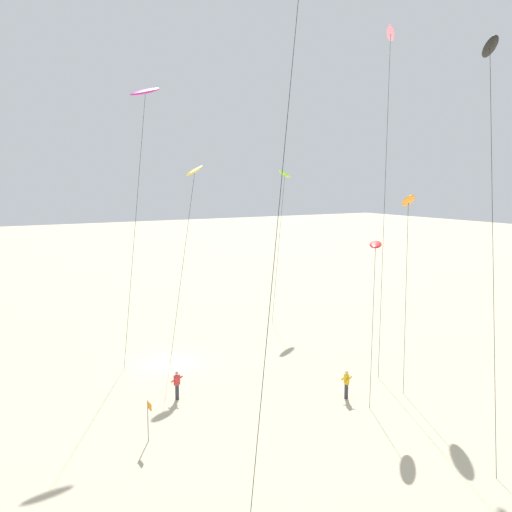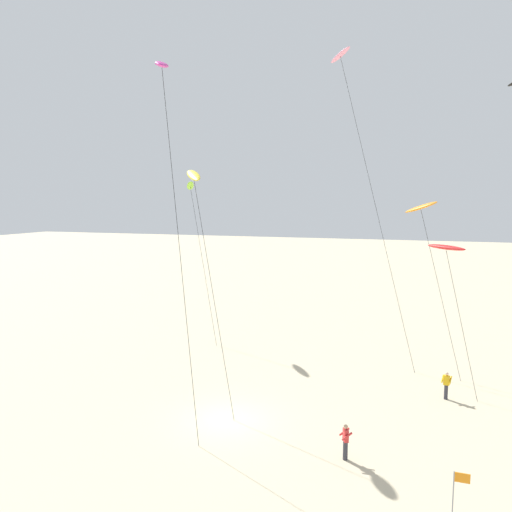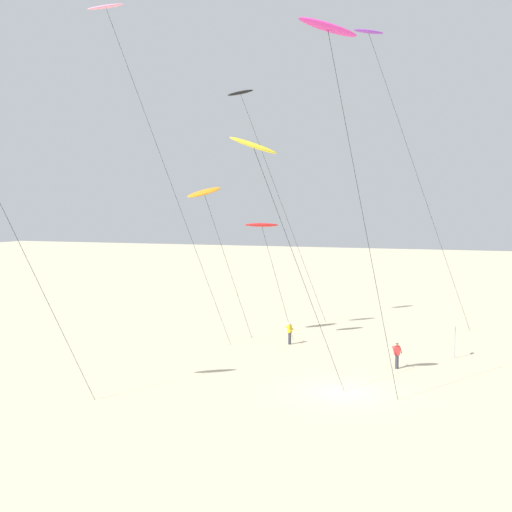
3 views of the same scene
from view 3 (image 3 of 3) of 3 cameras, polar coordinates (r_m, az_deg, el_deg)
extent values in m
plane|color=beige|center=(37.35, 7.50, -11.67)|extent=(260.00, 260.00, 0.00)
ellipsoid|color=yellow|center=(33.62, -0.22, 9.55)|extent=(2.09, 2.39, 1.15)
cylinder|color=#262626|center=(34.98, 3.93, -1.68)|extent=(4.11, 3.90, 13.24)
ellipsoid|color=pink|center=(47.31, -12.87, 20.30)|extent=(2.15, 2.21, 0.90)
cylinder|color=#262626|center=(46.72, -7.26, 5.96)|extent=(6.52, 6.19, 23.31)
ellipsoid|color=#D8339E|center=(33.58, 6.22, 19.10)|extent=(1.87, 2.93, 1.20)
cylinder|color=#262626|center=(33.74, 9.38, 2.74)|extent=(3.36, 3.19, 18.74)
ellipsoid|color=black|center=(55.30, -1.35, 13.95)|extent=(2.29, 2.04, 0.91)
cylinder|color=#262626|center=(56.40, 2.53, 3.72)|extent=(6.11, 5.80, 19.46)
cylinder|color=#262626|center=(35.07, -18.41, -2.01)|extent=(4.08, 3.87, 13.06)
ellipsoid|color=orange|center=(49.19, -4.51, 5.52)|extent=(2.61, 2.39, 1.22)
cylinder|color=#262626|center=(50.16, -2.37, -1.03)|extent=(2.90, 2.76, 11.24)
ellipsoid|color=red|center=(49.09, 0.50, 2.70)|extent=(2.52, 2.43, 0.36)
cylinder|color=#262626|center=(50.04, 1.90, -2.45)|extent=(2.02, 1.92, 8.80)
ellipsoid|color=purple|center=(51.55, 9.72, 18.60)|extent=(1.90, 2.34, 0.38)
cylinder|color=#262626|center=(53.22, 14.21, 5.47)|extent=(7.73, 7.34, 22.98)
cylinder|color=#33333D|center=(43.17, 12.10, -8.95)|extent=(0.22, 0.22, 0.88)
cube|color=red|center=(43.01, 12.11, -8.00)|extent=(0.32, 0.39, 0.58)
sphere|color=tan|center=(42.93, 12.12, -7.48)|extent=(0.20, 0.20, 0.20)
cylinder|color=red|center=(43.06, 12.40, -7.92)|extent=(0.50, 0.29, 0.39)
cylinder|color=red|center=(42.94, 11.83, -7.95)|extent=(0.50, 0.29, 0.39)
cylinder|color=#33333D|center=(49.59, 2.93, -7.14)|extent=(0.22, 0.22, 0.88)
cube|color=gold|center=(49.45, 2.93, -6.31)|extent=(0.38, 0.28, 0.58)
sphere|color=beige|center=(49.38, 2.93, -5.86)|extent=(0.20, 0.20, 0.20)
cylinder|color=gold|center=(49.62, 3.06, -6.22)|extent=(0.21, 0.51, 0.39)
cylinder|color=gold|center=(49.25, 2.80, -6.30)|extent=(0.21, 0.51, 0.39)
cylinder|color=gray|center=(46.91, 16.83, -7.22)|extent=(0.05, 0.05, 2.10)
cube|color=orange|center=(47.02, 16.87, -6.14)|extent=(0.52, 0.03, 0.36)
camera|label=1|loc=(71.88, 25.24, 5.82)|focal=40.28mm
camera|label=2|loc=(46.66, 38.89, 5.12)|focal=33.15mm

